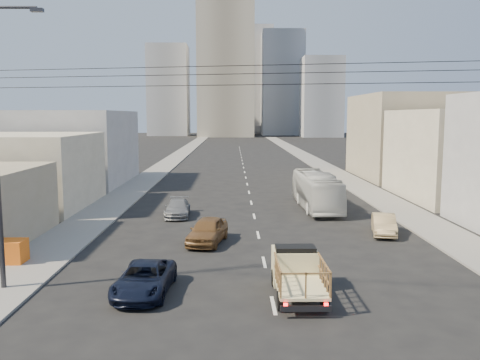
{
  "coord_description": "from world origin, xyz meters",
  "views": [
    {
      "loc": [
        -1.61,
        -17.29,
        7.46
      ],
      "look_at": [
        -1.15,
        14.0,
        3.5
      ],
      "focal_mm": 38.0,
      "sensor_mm": 36.0,
      "label": 1
    }
  ],
  "objects_px": {
    "sedan_brown": "(208,231)",
    "sedan_grey": "(178,208)",
    "city_bus": "(316,190)",
    "crate_stack": "(7,251)",
    "navy_pickup": "(144,279)",
    "flatbed_pickup": "(298,270)",
    "sedan_tan": "(384,224)"
  },
  "relations": [
    {
      "from": "sedan_tan",
      "to": "crate_stack",
      "type": "bearing_deg",
      "value": -151.23
    },
    {
      "from": "flatbed_pickup",
      "to": "city_bus",
      "type": "height_order",
      "value": "city_bus"
    },
    {
      "from": "sedan_brown",
      "to": "sedan_grey",
      "type": "relative_size",
      "value": 1.03
    },
    {
      "from": "navy_pickup",
      "to": "city_bus",
      "type": "relative_size",
      "value": 0.44
    },
    {
      "from": "city_bus",
      "to": "sedan_tan",
      "type": "bearing_deg",
      "value": -74.52
    },
    {
      "from": "navy_pickup",
      "to": "sedan_grey",
      "type": "xyz_separation_m",
      "value": [
        -0.38,
        16.59,
        -0.01
      ]
    },
    {
      "from": "flatbed_pickup",
      "to": "crate_stack",
      "type": "distance_m",
      "value": 14.85
    },
    {
      "from": "sedan_brown",
      "to": "sedan_grey",
      "type": "bearing_deg",
      "value": 119.72
    },
    {
      "from": "sedan_tan",
      "to": "sedan_grey",
      "type": "height_order",
      "value": "sedan_tan"
    },
    {
      "from": "sedan_tan",
      "to": "city_bus",
      "type": "bearing_deg",
      "value": 118.83
    },
    {
      "from": "city_bus",
      "to": "sedan_grey",
      "type": "relative_size",
      "value": 2.42
    },
    {
      "from": "sedan_brown",
      "to": "crate_stack",
      "type": "distance_m",
      "value": 10.76
    },
    {
      "from": "navy_pickup",
      "to": "sedan_brown",
      "type": "xyz_separation_m",
      "value": [
        2.25,
        8.54,
        0.12
      ]
    },
    {
      "from": "city_bus",
      "to": "sedan_brown",
      "type": "bearing_deg",
      "value": -127.35
    },
    {
      "from": "sedan_grey",
      "to": "crate_stack",
      "type": "bearing_deg",
      "value": -122.63
    },
    {
      "from": "city_bus",
      "to": "sedan_grey",
      "type": "height_order",
      "value": "city_bus"
    },
    {
      "from": "flatbed_pickup",
      "to": "sedan_grey",
      "type": "distance_m",
      "value": 18.25
    },
    {
      "from": "sedan_tan",
      "to": "crate_stack",
      "type": "xyz_separation_m",
      "value": [
        -20.96,
        -6.24,
        0.05
      ]
    },
    {
      "from": "sedan_grey",
      "to": "flatbed_pickup",
      "type": "bearing_deg",
      "value": -69.99
    },
    {
      "from": "sedan_brown",
      "to": "flatbed_pickup",
      "type": "bearing_deg",
      "value": -53.18
    },
    {
      "from": "city_bus",
      "to": "crate_stack",
      "type": "bearing_deg",
      "value": -140.72
    },
    {
      "from": "sedan_brown",
      "to": "sedan_tan",
      "type": "height_order",
      "value": "sedan_brown"
    },
    {
      "from": "city_bus",
      "to": "sedan_brown",
      "type": "xyz_separation_m",
      "value": [
        -8.28,
        -11.31,
        -0.7
      ]
    },
    {
      "from": "city_bus",
      "to": "sedan_grey",
      "type": "xyz_separation_m",
      "value": [
        -10.9,
        -3.26,
        -0.83
      ]
    },
    {
      "from": "sedan_brown",
      "to": "sedan_grey",
      "type": "distance_m",
      "value": 8.47
    },
    {
      "from": "flatbed_pickup",
      "to": "sedan_brown",
      "type": "xyz_separation_m",
      "value": [
        -4.17,
        8.88,
        -0.34
      ]
    },
    {
      "from": "city_bus",
      "to": "navy_pickup",
      "type": "bearing_deg",
      "value": -119.09
    },
    {
      "from": "city_bus",
      "to": "sedan_tan",
      "type": "distance_m",
      "value": 9.7
    },
    {
      "from": "sedan_grey",
      "to": "sedan_brown",
      "type": "bearing_deg",
      "value": -73.8
    },
    {
      "from": "sedan_brown",
      "to": "sedan_grey",
      "type": "xyz_separation_m",
      "value": [
        -2.63,
        8.05,
        -0.13
      ]
    },
    {
      "from": "sedan_tan",
      "to": "flatbed_pickup",
      "type": "bearing_deg",
      "value": -109.97
    },
    {
      "from": "sedan_grey",
      "to": "crate_stack",
      "type": "height_order",
      "value": "crate_stack"
    }
  ]
}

